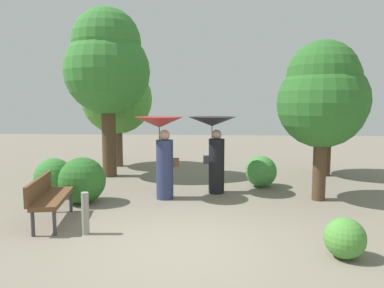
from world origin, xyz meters
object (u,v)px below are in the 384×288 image
at_px(person_left, 162,142).
at_px(tree_mid_right, 328,94).
at_px(tree_mid_left, 107,63).
at_px(park_bench, 48,195).
at_px(tree_near_right, 322,95).
at_px(tree_near_left, 117,93).
at_px(path_marker_post, 85,213).
at_px(person_right, 214,139).

height_order(person_left, tree_mid_right, tree_mid_right).
height_order(tree_mid_left, tree_mid_right, tree_mid_left).
distance_m(park_bench, tree_near_right, 5.96).
bearing_deg(person_left, tree_near_left, 21.31).
xyz_separation_m(park_bench, tree_mid_left, (-0.17, 4.32, 2.82)).
height_order(person_left, tree_near_right, tree_near_right).
xyz_separation_m(park_bench, tree_near_right, (5.32, 1.97, 1.83)).
distance_m(park_bench, tree_mid_right, 8.17).
xyz_separation_m(tree_near_left, path_marker_post, (1.25, -6.59, -2.18)).
xyz_separation_m(person_left, tree_near_right, (3.53, 0.13, 1.04)).
relative_size(tree_near_right, tree_mid_right, 0.93).
xyz_separation_m(person_left, path_marker_post, (-0.92, -2.35, -0.95)).
relative_size(tree_mid_left, path_marker_post, 6.95).
xyz_separation_m(person_left, tree_near_left, (-2.18, 4.24, 1.22)).
distance_m(person_left, tree_mid_left, 3.75).
bearing_deg(tree_near_left, tree_mid_left, -82.92).
bearing_deg(person_right, person_left, 112.31).
distance_m(person_left, tree_mid_right, 5.53).
distance_m(tree_near_right, tree_mid_left, 6.05).
bearing_deg(person_left, tree_mid_right, -62.18).
bearing_deg(person_left, tree_near_right, -93.75).
relative_size(park_bench, path_marker_post, 2.22).
bearing_deg(park_bench, tree_mid_left, -9.12).
bearing_deg(park_bench, person_left, -55.57).
bearing_deg(tree_mid_right, path_marker_post, -135.39).
bearing_deg(park_bench, person_right, -61.55).
distance_m(person_right, tree_mid_right, 4.25).
height_order(park_bench, path_marker_post, park_bench).
xyz_separation_m(person_right, path_marker_post, (-2.09, -2.98, -0.96)).
distance_m(tree_near_right, path_marker_post, 5.47).
bearing_deg(tree_mid_right, person_left, -146.35).
bearing_deg(tree_mid_left, tree_near_right, -23.20).
distance_m(person_left, person_right, 1.32).
height_order(park_bench, tree_mid_left, tree_mid_left).
height_order(person_left, tree_near_left, tree_near_left).
distance_m(tree_near_left, tree_near_right, 7.04).
height_order(person_left, person_right, person_left).
height_order(person_right, tree_near_left, tree_near_left).
bearing_deg(tree_near_right, path_marker_post, -150.87).
relative_size(person_left, tree_near_right, 0.53).
bearing_deg(park_bench, path_marker_post, -132.00).
relative_size(tree_mid_right, path_marker_post, 5.40).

